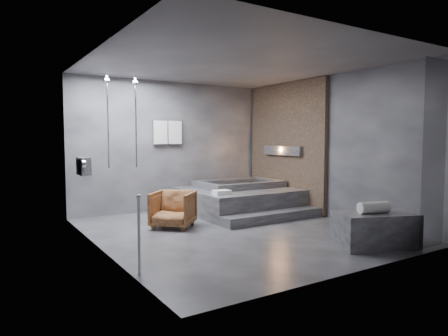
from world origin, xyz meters
TOP-DOWN VIEW (x-y plane):
  - room at (0.40, 0.24)m, footprint 5.00×5.04m
  - tub_deck at (1.05, 1.45)m, footprint 2.20×2.00m
  - tub_step at (1.05, 0.27)m, footprint 2.20×0.36m
  - concrete_bench at (1.15, -1.91)m, footprint 1.25×0.97m
  - driftwood_chair at (-0.79, 0.81)m, footprint 0.99×0.99m
  - rolled_towel at (1.10, -1.91)m, footprint 0.49×0.29m
  - deck_towel at (0.26, 0.86)m, footprint 0.32×0.24m

SIDE VIEW (x-z plane):
  - tub_step at x=1.05m, z-range 0.00..0.18m
  - concrete_bench at x=1.15m, z-range 0.00..0.50m
  - tub_deck at x=1.05m, z-range 0.00..0.50m
  - driftwood_chair at x=-0.79m, z-range 0.00..0.65m
  - deck_towel at x=0.26m, z-range 0.50..0.58m
  - rolled_towel at x=1.10m, z-range 0.50..0.66m
  - room at x=0.40m, z-range 0.32..3.14m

